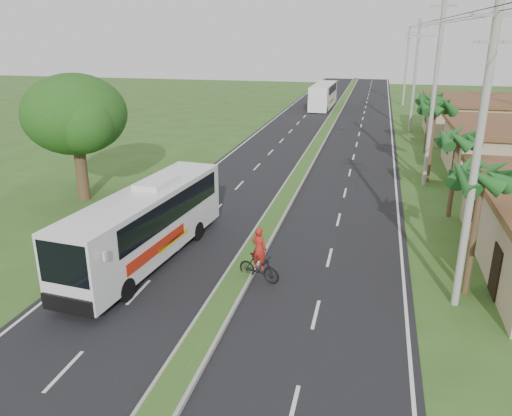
# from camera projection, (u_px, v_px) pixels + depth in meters

# --- Properties ---
(ground) EXTENTS (180.00, 180.00, 0.00)m
(ground) POSITION_uv_depth(u_px,v_px,m) (224.00, 303.00, 18.87)
(ground) COLOR #34501D
(ground) RESTS_ON ground
(road_asphalt) EXTENTS (14.00, 160.00, 0.02)m
(road_asphalt) POSITION_uv_depth(u_px,v_px,m) (302.00, 170.00, 37.21)
(road_asphalt) COLOR black
(road_asphalt) RESTS_ON ground
(median_strip) EXTENTS (1.20, 160.00, 0.18)m
(median_strip) POSITION_uv_depth(u_px,v_px,m) (302.00, 169.00, 37.17)
(median_strip) COLOR gray
(median_strip) RESTS_ON ground
(lane_edge_left) EXTENTS (0.12, 160.00, 0.01)m
(lane_edge_left) POSITION_uv_depth(u_px,v_px,m) (217.00, 165.00, 38.69)
(lane_edge_left) COLOR silver
(lane_edge_left) RESTS_ON ground
(lane_edge_right) EXTENTS (0.12, 160.00, 0.01)m
(lane_edge_right) POSITION_uv_depth(u_px,v_px,m) (395.00, 176.00, 35.73)
(lane_edge_right) COLOR silver
(lane_edge_right) RESTS_ON ground
(shop_mid) EXTENTS (7.60, 10.60, 3.67)m
(shop_mid) POSITION_uv_depth(u_px,v_px,m) (503.00, 149.00, 35.33)
(shop_mid) COLOR tan
(shop_mid) RESTS_ON ground
(shop_far) EXTENTS (8.60, 11.60, 3.82)m
(shop_far) POSITION_uv_depth(u_px,v_px,m) (471.00, 118.00, 48.14)
(shop_far) COLOR tan
(shop_far) RESTS_ON ground
(palm_verge_a) EXTENTS (2.40, 2.40, 5.45)m
(palm_verge_a) POSITION_uv_depth(u_px,v_px,m) (483.00, 177.00, 18.05)
(palm_verge_a) COLOR #473321
(palm_verge_a) RESTS_ON ground
(palm_verge_b) EXTENTS (2.40, 2.40, 5.05)m
(palm_verge_b) POSITION_uv_depth(u_px,v_px,m) (459.00, 139.00, 26.34)
(palm_verge_b) COLOR #473321
(palm_verge_b) RESTS_ON ground
(palm_verge_c) EXTENTS (2.40, 2.40, 5.85)m
(palm_verge_c) POSITION_uv_depth(u_px,v_px,m) (436.00, 106.00, 32.64)
(palm_verge_c) COLOR #473321
(palm_verge_c) RESTS_ON ground
(palm_verge_d) EXTENTS (2.40, 2.40, 5.25)m
(palm_verge_d) POSITION_uv_depth(u_px,v_px,m) (431.00, 99.00, 40.97)
(palm_verge_d) COLOR #473321
(palm_verge_d) RESTS_ON ground
(shade_tree) EXTENTS (6.30, 6.00, 7.54)m
(shade_tree) POSITION_uv_depth(u_px,v_px,m) (74.00, 117.00, 29.07)
(shade_tree) COLOR #473321
(shade_tree) RESTS_ON ground
(utility_pole_a) EXTENTS (1.60, 0.28, 11.00)m
(utility_pole_a) POSITION_uv_depth(u_px,v_px,m) (476.00, 157.00, 16.94)
(utility_pole_a) COLOR gray
(utility_pole_a) RESTS_ON ground
(utility_pole_b) EXTENTS (3.20, 0.28, 12.00)m
(utility_pole_b) POSITION_uv_depth(u_px,v_px,m) (434.00, 90.00, 31.42)
(utility_pole_b) COLOR gray
(utility_pole_b) RESTS_ON ground
(utility_pole_c) EXTENTS (1.60, 0.28, 11.00)m
(utility_pole_c) POSITION_uv_depth(u_px,v_px,m) (415.00, 75.00, 49.95)
(utility_pole_c) COLOR gray
(utility_pole_c) RESTS_ON ground
(utility_pole_d) EXTENTS (1.60, 0.28, 10.50)m
(utility_pole_d) POSITION_uv_depth(u_px,v_px,m) (406.00, 66.00, 68.37)
(utility_pole_d) COLOR gray
(utility_pole_d) RESTS_ON ground
(coach_bus_main) EXTENTS (3.26, 10.92, 3.48)m
(coach_bus_main) POSITION_uv_depth(u_px,v_px,m) (147.00, 220.00, 21.81)
(coach_bus_main) COLOR silver
(coach_bus_main) RESTS_ON ground
(coach_bus_far) EXTENTS (2.65, 11.04, 3.20)m
(coach_bus_far) POSITION_uv_depth(u_px,v_px,m) (323.00, 94.00, 67.14)
(coach_bus_far) COLOR white
(coach_bus_far) RESTS_ON ground
(motorcyclist) EXTENTS (1.98, 1.10, 2.35)m
(motorcyclist) POSITION_uv_depth(u_px,v_px,m) (259.00, 262.00, 20.32)
(motorcyclist) COLOR black
(motorcyclist) RESTS_ON ground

